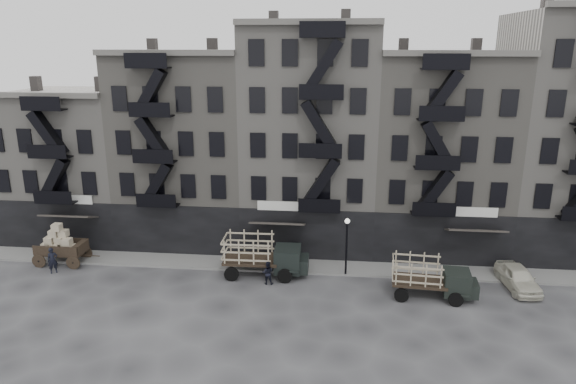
# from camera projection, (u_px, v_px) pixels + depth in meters

# --- Properties ---
(ground) EXTENTS (140.00, 140.00, 0.00)m
(ground) POSITION_uv_depth(u_px,v_px,m) (300.00, 291.00, 34.11)
(ground) COLOR #38383A
(ground) RESTS_ON ground
(sidewalk) EXTENTS (55.00, 2.50, 0.15)m
(sidewalk) POSITION_uv_depth(u_px,v_px,m) (304.00, 266.00, 37.67)
(sidewalk) COLOR slate
(sidewalk) RESTS_ON ground
(building_west) EXTENTS (10.00, 11.35, 13.20)m
(building_west) POSITION_uv_depth(u_px,v_px,m) (77.00, 163.00, 43.78)
(building_west) COLOR gray
(building_west) RESTS_ON ground
(building_midwest) EXTENTS (10.00, 11.35, 16.20)m
(building_midwest) POSITION_uv_depth(u_px,v_px,m) (190.00, 148.00, 42.38)
(building_midwest) COLOR slate
(building_midwest) RESTS_ON ground
(building_center) EXTENTS (10.00, 11.35, 18.20)m
(building_center) POSITION_uv_depth(u_px,v_px,m) (311.00, 138.00, 41.11)
(building_center) COLOR gray
(building_center) RESTS_ON ground
(building_mideast) EXTENTS (10.00, 11.35, 16.20)m
(building_mideast) POSITION_uv_depth(u_px,v_px,m) (437.00, 153.00, 40.41)
(building_mideast) COLOR slate
(building_mideast) RESTS_ON ground
(building_east) EXTENTS (10.00, 11.35, 19.20)m
(building_east) POSITION_uv_depth(u_px,v_px,m) (573.00, 136.00, 39.00)
(building_east) COLOR gray
(building_east) RESTS_ON ground
(lamp_post) EXTENTS (0.36, 0.36, 4.28)m
(lamp_post) POSITION_uv_depth(u_px,v_px,m) (347.00, 239.00, 35.52)
(lamp_post) COLOR black
(lamp_post) RESTS_ON ground
(wagon) EXTENTS (3.68, 1.99, 3.10)m
(wagon) POSITION_uv_depth(u_px,v_px,m) (59.00, 241.00, 37.88)
(wagon) COLOR black
(wagon) RESTS_ON ground
(stake_truck_west) EXTENTS (5.97, 2.58, 2.96)m
(stake_truck_west) POSITION_uv_depth(u_px,v_px,m) (263.00, 253.00, 35.95)
(stake_truck_west) COLOR black
(stake_truck_west) RESTS_ON ground
(stake_truck_east) EXTENTS (5.46, 2.56, 2.67)m
(stake_truck_east) POSITION_uv_depth(u_px,v_px,m) (432.00, 275.00, 32.84)
(stake_truck_east) COLOR black
(stake_truck_east) RESTS_ON ground
(car_east) EXTENTS (2.29, 4.64, 1.52)m
(car_east) POSITION_uv_depth(u_px,v_px,m) (518.00, 278.00, 34.27)
(car_east) COLOR beige
(car_east) RESTS_ON ground
(pedestrian_west) EXTENTS (0.83, 0.79, 1.90)m
(pedestrian_west) POSITION_uv_depth(u_px,v_px,m) (53.00, 260.00, 36.50)
(pedestrian_west) COLOR black
(pedestrian_west) RESTS_ON ground
(pedestrian_mid) EXTENTS (0.80, 0.62, 1.64)m
(pedestrian_mid) POSITION_uv_depth(u_px,v_px,m) (268.00, 273.00, 34.86)
(pedestrian_mid) COLOR black
(pedestrian_mid) RESTS_ON ground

